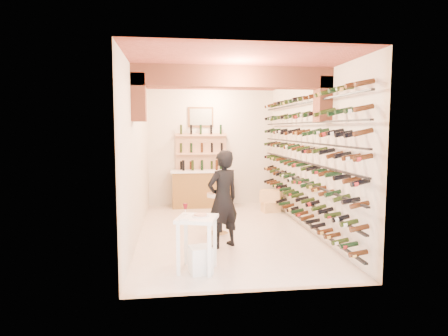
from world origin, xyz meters
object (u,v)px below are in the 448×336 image
white_stool (200,260)px  tasting_table (197,227)px  wine_rack (299,157)px  person (223,199)px  chrome_barstool (217,211)px  back_counter (202,187)px  crate_lower (271,207)px

white_stool → tasting_table: bearing=114.9°
wine_rack → tasting_table: size_ratio=5.71×
person → chrome_barstool: bearing=-118.0°
white_stool → person: person is taller
white_stool → chrome_barstool: size_ratio=0.47×
white_stool → person: size_ratio=0.23×
chrome_barstool → wine_rack: bearing=5.8°
wine_rack → chrome_barstool: 2.04m
back_counter → chrome_barstool: back_counter is taller
tasting_table → wine_rack: bearing=59.1°
person → chrome_barstool: person is taller
tasting_table → back_counter: bearing=100.8°
chrome_barstool → white_stool: bearing=-103.3°
back_counter → white_stool: 4.89m
back_counter → crate_lower: 1.96m
wine_rack → back_counter: wine_rack is taller
wine_rack → chrome_barstool: size_ratio=6.72×
wine_rack → crate_lower: bearing=94.3°
wine_rack → back_counter: size_ratio=3.35×
chrome_barstool → crate_lower: 2.54m
white_stool → chrome_barstool: chrome_barstool is taller
person → chrome_barstool: 0.91m
back_counter → white_stool: back_counter is taller
tasting_table → white_stool: (0.04, -0.10, -0.48)m
wine_rack → person: wine_rack is taller
wine_rack → person: bearing=-149.9°
white_stool → person: 1.48m
wine_rack → tasting_table: wine_rack is taller
person → back_counter: bearing=-117.0°
wine_rack → chrome_barstool: (-1.73, -0.18, -1.06)m
back_counter → white_stool: size_ratio=4.30×
chrome_barstool → crate_lower: bearing=50.4°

